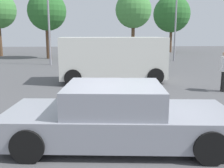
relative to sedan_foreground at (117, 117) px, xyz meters
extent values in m
plane|color=#515154|center=(0.11, 0.00, -0.59)|extent=(80.00, 80.00, 0.00)
cube|color=gray|center=(0.03, 0.00, -0.14)|extent=(4.83, 2.25, 0.58)
cube|color=gray|center=(-0.07, 0.01, 0.42)|extent=(2.11, 1.86, 0.53)
cube|color=slate|center=(0.85, -0.08, 0.42)|extent=(0.20, 1.55, 0.45)
cube|color=slate|center=(-1.00, 0.09, 0.42)|extent=(0.20, 1.55, 0.45)
cylinder|color=black|center=(1.74, 0.71, -0.27)|extent=(0.66, 0.28, 0.64)
cylinder|color=black|center=(1.58, -1.01, -0.27)|extent=(0.66, 0.28, 0.64)
cylinder|color=black|center=(-1.53, 1.01, -0.27)|extent=(0.66, 0.28, 0.64)
cylinder|color=black|center=(-1.69, -0.71, -0.27)|extent=(0.66, 0.28, 0.64)
cube|color=silver|center=(0.40, 7.20, 0.58)|extent=(4.98, 2.25, 1.90)
cube|color=slate|center=(-2.01, 7.11, 1.00)|extent=(0.11, 1.76, 0.76)
cylinder|color=black|center=(-1.42, 6.15, -0.21)|extent=(0.77, 0.28, 0.76)
cylinder|color=black|center=(-1.49, 8.12, -0.21)|extent=(0.77, 0.28, 0.76)
cylinder|color=black|center=(2.29, 6.29, -0.21)|extent=(0.77, 0.28, 0.76)
cylinder|color=black|center=(2.22, 8.26, -0.21)|extent=(0.77, 0.28, 0.76)
cylinder|color=black|center=(4.68, 4.63, -0.18)|extent=(0.13, 0.13, 0.82)
cylinder|color=black|center=(4.71, 4.80, -0.18)|extent=(0.13, 0.13, 0.82)
cylinder|color=white|center=(4.73, 4.95, 0.47)|extent=(0.09, 0.09, 0.68)
cylinder|color=gray|center=(-3.69, 14.22, 2.27)|extent=(0.14, 0.14, 5.73)
cylinder|color=gray|center=(6.20, 16.18, 2.63)|extent=(0.14, 0.14, 6.45)
cylinder|color=brown|center=(-4.60, 19.05, 0.87)|extent=(0.44, 0.44, 2.92)
sphere|color=#2D6B2D|center=(-4.60, 19.05, 3.62)|extent=(3.42, 3.42, 3.42)
cylinder|color=brown|center=(8.71, 25.85, 0.86)|extent=(0.31, 0.31, 2.89)
sphere|color=#2D6B2D|center=(8.71, 25.85, 3.92)|extent=(4.31, 4.31, 4.31)
cylinder|color=brown|center=(-9.92, 21.96, 1.00)|extent=(0.40, 0.40, 3.17)
cylinder|color=brown|center=(2.74, 16.36, 0.93)|extent=(0.28, 0.28, 3.04)
sphere|color=#478C42|center=(2.74, 16.36, 3.55)|extent=(2.91, 2.91, 2.91)
camera|label=1|loc=(-0.47, -5.22, 1.74)|focal=41.77mm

